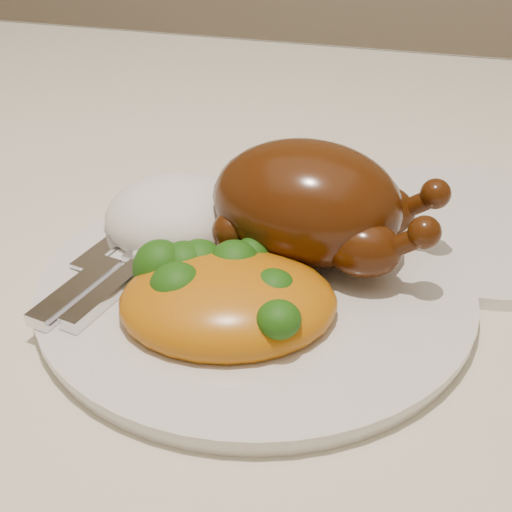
% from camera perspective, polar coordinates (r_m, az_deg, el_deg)
% --- Properties ---
extents(dining_table, '(1.60, 0.90, 0.76)m').
position_cam_1_polar(dining_table, '(0.70, -5.84, -2.98)').
color(dining_table, brown).
rests_on(dining_table, floor).
extents(tablecloth, '(1.73, 1.03, 0.18)m').
position_cam_1_polar(tablecloth, '(0.66, -6.19, 2.19)').
color(tablecloth, beige).
rests_on(tablecloth, dining_table).
extents(dinner_plate, '(0.38, 0.38, 0.01)m').
position_cam_1_polar(dinner_plate, '(0.52, 0.00, -2.49)').
color(dinner_plate, silver).
rests_on(dinner_plate, tablecloth).
extents(side_plate, '(0.27, 0.27, 0.01)m').
position_cam_1_polar(side_plate, '(0.62, 17.21, 2.33)').
color(side_plate, silver).
rests_on(side_plate, tablecloth).
extents(roast_chicken, '(0.18, 0.12, 0.09)m').
position_cam_1_polar(roast_chicken, '(0.52, 4.49, 4.16)').
color(roast_chicken, '#4A1F08').
rests_on(roast_chicken, dinner_plate).
extents(rice_mound, '(0.15, 0.14, 0.06)m').
position_cam_1_polar(rice_mound, '(0.57, -6.18, 3.14)').
color(rice_mound, white).
rests_on(rice_mound, dinner_plate).
extents(mac_and_cheese, '(0.17, 0.15, 0.05)m').
position_cam_1_polar(mac_and_cheese, '(0.47, -2.28, -3.10)').
color(mac_and_cheese, orange).
rests_on(mac_and_cheese, dinner_plate).
extents(cutlery, '(0.06, 0.20, 0.01)m').
position_cam_1_polar(cutlery, '(0.52, -11.65, -1.07)').
color(cutlery, silver).
rests_on(cutlery, dinner_plate).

